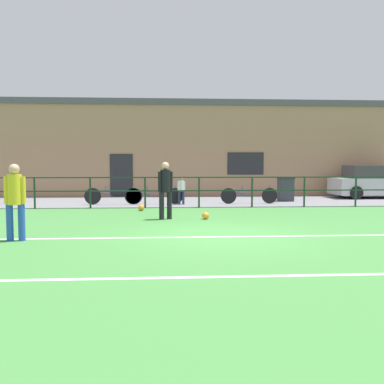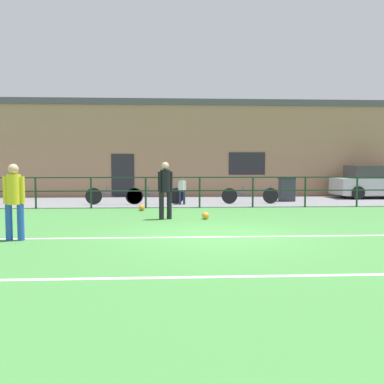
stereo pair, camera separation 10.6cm
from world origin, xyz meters
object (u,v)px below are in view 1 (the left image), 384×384
(spectator_child, at_px, (181,189))
(trash_bin_0, at_px, (286,189))
(player_striker, at_px, (15,197))
(bicycle_parked_3, at_px, (249,195))
(bicycle_parked_2, at_px, (113,196))
(parked_car_red, at_px, (377,182))
(soccer_ball_spare, at_px, (141,208))
(player_goalkeeper, at_px, (165,187))
(soccer_ball_match, at_px, (206,216))
(bicycle_parked_1, at_px, (155,196))

(spectator_child, height_order, trash_bin_0, spectator_child)
(player_striker, height_order, bicycle_parked_3, player_striker)
(spectator_child, relative_size, bicycle_parked_2, 0.49)
(spectator_child, height_order, parked_car_red, parked_car_red)
(soccer_ball_spare, distance_m, bicycle_parked_3, 4.72)
(spectator_child, distance_m, bicycle_parked_3, 2.77)
(player_goalkeeper, height_order, trash_bin_0, player_goalkeeper)
(bicycle_parked_2, xyz_separation_m, trash_bin_0, (7.27, 1.01, 0.18))
(player_striker, distance_m, soccer_ball_spare, 6.00)
(spectator_child, xyz_separation_m, bicycle_parked_3, (2.75, 0.17, -0.29))
(soccer_ball_match, height_order, bicycle_parked_2, bicycle_parked_2)
(soccer_ball_match, distance_m, trash_bin_0, 6.76)
(trash_bin_0, bearing_deg, bicycle_parked_2, -172.08)
(player_goalkeeper, relative_size, player_striker, 1.03)
(bicycle_parked_3, bearing_deg, player_goalkeeper, -127.59)
(player_striker, xyz_separation_m, soccer_ball_match, (4.36, 3.15, -0.82))
(player_striker, bearing_deg, player_goalkeeper, -137.10)
(bicycle_parked_2, relative_size, bicycle_parked_3, 0.97)
(bicycle_parked_2, bearing_deg, parked_car_red, 11.47)
(bicycle_parked_2, height_order, bicycle_parked_3, bicycle_parked_2)
(spectator_child, xyz_separation_m, bicycle_parked_2, (-2.72, 0.17, -0.28))
(parked_car_red, xyz_separation_m, trash_bin_0, (-4.83, -1.44, -0.21))
(player_striker, distance_m, parked_car_red, 16.56)
(soccer_ball_match, relative_size, bicycle_parked_2, 0.10)
(player_goalkeeper, distance_m, parked_car_red, 12.11)
(soccer_ball_spare, bearing_deg, bicycle_parked_1, 79.18)
(bicycle_parked_3, bearing_deg, parked_car_red, 20.31)
(player_goalkeeper, bearing_deg, spectator_child, -122.60)
(player_goalkeeper, height_order, bicycle_parked_1, player_goalkeeper)
(player_striker, distance_m, bicycle_parked_3, 10.03)
(player_goalkeeper, xyz_separation_m, player_striker, (-3.18, -3.21, -0.03))
(bicycle_parked_1, bearing_deg, parked_car_red, 13.22)
(player_goalkeeper, distance_m, bicycle_parked_2, 4.89)
(soccer_ball_match, xyz_separation_m, bicycle_parked_3, (2.19, 4.43, 0.25))
(soccer_ball_spare, bearing_deg, bicycle_parked_2, 120.64)
(player_striker, height_order, bicycle_parked_1, player_striker)
(soccer_ball_spare, relative_size, bicycle_parked_1, 0.09)
(player_striker, xyz_separation_m, bicycle_parked_2, (1.08, 7.58, -0.57))
(player_striker, height_order, spectator_child, player_striker)
(player_striker, distance_m, bicycle_parked_2, 7.68)
(soccer_ball_match, xyz_separation_m, parked_car_red, (8.82, 6.89, 0.64))
(soccer_ball_match, relative_size, bicycle_parked_3, 0.09)
(player_goalkeeper, bearing_deg, parked_car_red, -169.91)
(soccer_ball_match, bearing_deg, bicycle_parked_2, 126.50)
(player_goalkeeper, bearing_deg, soccer_ball_match, 152.97)
(soccer_ball_match, height_order, trash_bin_0, trash_bin_0)
(player_goalkeeper, xyz_separation_m, bicycle_parked_3, (3.37, 4.37, -0.61))
(player_striker, bearing_deg, soccer_ball_match, -146.51)
(soccer_ball_match, relative_size, parked_car_red, 0.05)
(parked_car_red, height_order, bicycle_parked_1, parked_car_red)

